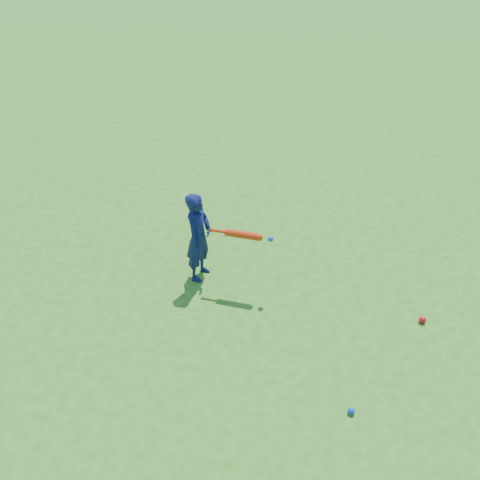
{
  "coord_description": "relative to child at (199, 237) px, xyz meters",
  "views": [
    {
      "loc": [
        1.3,
        -4.56,
        4.03
      ],
      "look_at": [
        0.81,
        0.43,
        0.61
      ],
      "focal_mm": 40.0,
      "sensor_mm": 36.0,
      "label": 1
    }
  ],
  "objects": [
    {
      "name": "ground",
      "position": [
        -0.32,
        -0.52,
        -0.56
      ],
      "size": [
        80.0,
        80.0,
        0.0
      ],
      "primitive_type": "plane",
      "color": "#2B6E1A",
      "rests_on": "ground"
    },
    {
      "name": "child",
      "position": [
        0.0,
        0.0,
        0.0
      ],
      "size": [
        0.37,
        0.47,
        1.13
      ],
      "primitive_type": "imported",
      "rotation": [
        0.0,
        0.0,
        1.28
      ],
      "color": "#0F1746",
      "rests_on": "ground"
    },
    {
      "name": "ground_ball_red",
      "position": [
        2.54,
        -0.59,
        -0.52
      ],
      "size": [
        0.08,
        0.08,
        0.08
      ],
      "primitive_type": "sphere",
      "color": "red",
      "rests_on": "ground"
    },
    {
      "name": "ground_ball_blue",
      "position": [
        1.68,
        -1.87,
        -0.53
      ],
      "size": [
        0.07,
        0.07,
        0.07
      ],
      "primitive_type": "sphere",
      "color": "blue",
      "rests_on": "ground"
    },
    {
      "name": "bat_swing",
      "position": [
        0.56,
        -0.14,
        0.16
      ],
      "size": [
        0.73,
        0.18,
        0.08
      ],
      "rotation": [
        0.0,
        0.0,
        -0.17
      ],
      "color": "red",
      "rests_on": "ground"
    }
  ]
}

